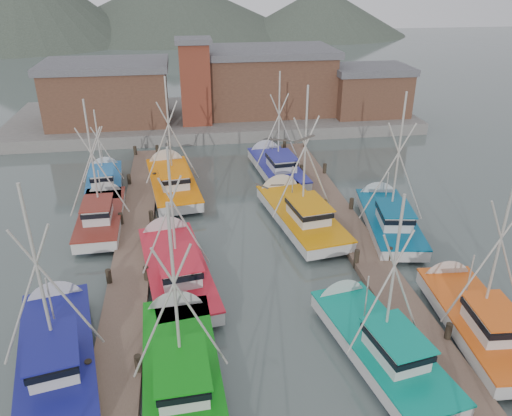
{
  "coord_description": "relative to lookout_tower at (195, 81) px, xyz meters",
  "views": [
    {
      "loc": [
        -3.47,
        -18.7,
        15.82
      ],
      "look_at": [
        0.62,
        8.56,
        2.6
      ],
      "focal_mm": 35.0,
      "sensor_mm": 36.0,
      "label": 1
    }
  ],
  "objects": [
    {
      "name": "boat_12",
      "position": [
        -2.65,
        -14.57,
        -4.87
      ],
      "size": [
        4.48,
        10.69,
        10.01
      ],
      "rotation": [
        0.0,
        0.0,
        0.12
      ],
      "color": "#111C38",
      "rests_on": "ground"
    },
    {
      "name": "dock_left",
      "position": [
        -5.0,
        -28.96,
        -5.34
      ],
      "size": [
        2.3,
        46.0,
        1.5
      ],
      "color": "brown",
      "rests_on": "ground"
    },
    {
      "name": "distant_hills",
      "position": [
        -10.76,
        89.59,
        -5.55
      ],
      "size": [
        175.0,
        140.0,
        42.0
      ],
      "color": "#495446",
      "rests_on": "ground"
    },
    {
      "name": "gull_near",
      "position": [
        2.01,
        -36.47,
        5.25
      ],
      "size": [
        1.55,
        0.65,
        0.24
      ],
      "rotation": [
        0.0,
        0.0,
        0.28
      ],
      "color": "gray",
      "rests_on": "ground"
    },
    {
      "name": "quay",
      "position": [
        2.0,
        4.0,
        -4.95
      ],
      "size": [
        44.0,
        16.0,
        1.2
      ],
      "primitive_type": "cube",
      "color": "gray",
      "rests_on": "ground"
    },
    {
      "name": "boat_4",
      "position": [
        -2.22,
        -35.17,
        -4.87
      ],
      "size": [
        3.87,
        9.99,
        9.5
      ],
      "rotation": [
        0.0,
        0.0,
        0.05
      ],
      "color": "#111C38",
      "rests_on": "ground"
    },
    {
      "name": "boat_6",
      "position": [
        -7.63,
        -33.35,
        -4.86
      ],
      "size": [
        4.87,
        10.18,
        9.78
      ],
      "rotation": [
        0.0,
        0.0,
        0.2
      ],
      "color": "#111C38",
      "rests_on": "ground"
    },
    {
      "name": "shed_left",
      "position": [
        -9.0,
        2.0,
        -1.21
      ],
      "size": [
        12.72,
        8.48,
        6.2
      ],
      "color": "brown",
      "rests_on": "quay"
    },
    {
      "name": "boat_7",
      "position": [
        11.78,
        -34.03,
        -4.87
      ],
      "size": [
        3.95,
        9.23,
        9.78
      ],
      "rotation": [
        0.0,
        0.0,
        -0.07
      ],
      "color": "#111C38",
      "rests_on": "ground"
    },
    {
      "name": "gull_far",
      "position": [
        2.69,
        -28.65,
        0.29
      ],
      "size": [
        1.48,
        0.65,
        0.24
      ],
      "rotation": [
        0.0,
        0.0,
        -0.62
      ],
      "color": "gray",
      "rests_on": "ground"
    },
    {
      "name": "shed_right",
      "position": [
        19.0,
        1.0,
        -1.71
      ],
      "size": [
        8.48,
        6.36,
        5.2
      ],
      "color": "brown",
      "rests_on": "quay"
    },
    {
      "name": "boat_10",
      "position": [
        -7.37,
        -19.89,
        -4.87
      ],
      "size": [
        3.87,
        8.89,
        9.5
      ],
      "rotation": [
        0.0,
        0.0,
        0.03
      ],
      "color": "#111C38",
      "rests_on": "ground"
    },
    {
      "name": "boat_14",
      "position": [
        -7.89,
        -13.99,
        -4.87
      ],
      "size": [
        3.34,
        8.63,
        7.29
      ],
      "rotation": [
        0.0,
        0.0,
        0.09
      ],
      "color": "#111C38",
      "rests_on": "ground"
    },
    {
      "name": "boat_5",
      "position": [
        6.45,
        -34.97,
        -4.87
      ],
      "size": [
        4.36,
        9.52,
        9.01
      ],
      "rotation": [
        0.0,
        0.0,
        0.18
      ],
      "color": "#111C38",
      "rests_on": "ground"
    },
    {
      "name": "shed_center",
      "position": [
        8.0,
        4.0,
        -0.86
      ],
      "size": [
        14.84,
        9.54,
        6.9
      ],
      "color": "brown",
      "rests_on": "quay"
    },
    {
      "name": "ground",
      "position": [
        2.0,
        -33.0,
        -5.55
      ],
      "size": [
        260.0,
        260.0,
        0.0
      ],
      "primitive_type": "plane",
      "color": "#465450",
      "rests_on": "ground"
    },
    {
      "name": "boat_8",
      "position": [
        -2.44,
        -27.3,
        -4.87
      ],
      "size": [
        4.65,
        10.58,
        8.95
      ],
      "rotation": [
        0.0,
        0.0,
        0.15
      ],
      "color": "#111C38",
      "rests_on": "ground"
    },
    {
      "name": "boat_11",
      "position": [
        11.72,
        -23.36,
        -4.86
      ],
      "size": [
        4.46,
        9.81,
        10.22
      ],
      "rotation": [
        0.0,
        0.0,
        -0.17
      ],
      "color": "#111C38",
      "rests_on": "ground"
    },
    {
      "name": "dock_right",
      "position": [
        9.0,
        -28.96,
        -5.34
      ],
      "size": [
        2.3,
        46.0,
        1.5
      ],
      "color": "brown",
      "rests_on": "ground"
    },
    {
      "name": "boat_13",
      "position": [
        6.07,
        -12.6,
        -4.87
      ],
      "size": [
        3.91,
        9.87,
        9.62
      ],
      "rotation": [
        0.0,
        0.0,
        0.1
      ],
      "color": "#111C38",
      "rests_on": "ground"
    },
    {
      "name": "boat_9",
      "position": [
        5.95,
        -21.64,
        -4.86
      ],
      "size": [
        4.76,
        10.78,
        10.56
      ],
      "rotation": [
        0.0,
        0.0,
        0.15
      ],
      "color": "#111C38",
      "rests_on": "ground"
    },
    {
      "name": "lookout_tower",
      "position": [
        0.0,
        0.0,
        0.0
      ],
      "size": [
        3.6,
        3.6,
        8.5
      ],
      "color": "maroon",
      "rests_on": "quay"
    }
  ]
}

